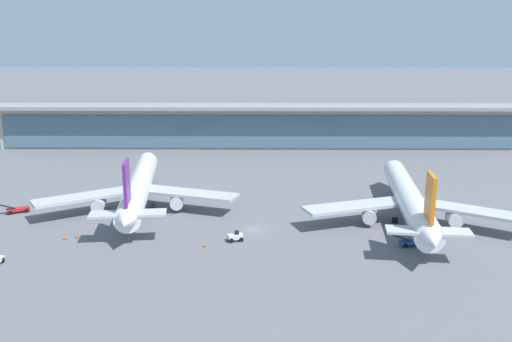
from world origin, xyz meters
TOP-DOWN VIEW (x-y plane):
  - ground_plane at (0.00, 0.00)m, footprint 1200.00×1200.00m
  - airliner_left_stand at (-26.60, 14.33)m, footprint 44.70×58.54m
  - airliner_centre_stand at (32.46, 5.48)m, footprint 44.78×58.57m
  - service_truck_near_nose_blue at (29.40, -8.47)m, footprint 6.93×2.60m
  - service_truck_under_wing_white at (-3.65, -6.41)m, footprint 3.23×2.47m
  - service_truck_mid_apron_red at (-53.19, 10.28)m, footprint 6.60×4.49m
  - terminal_building at (0.00, 84.15)m, footprint 183.60×12.80m
  - safety_cone_alpha at (-34.82, -4.84)m, footprint 0.62×0.62m
  - safety_cone_bravo at (-36.81, -5.81)m, footprint 0.62×0.62m
  - safety_cone_charlie at (-9.34, -9.34)m, footprint 0.62×0.62m

SIDE VIEW (x-z plane):
  - ground_plane at x=0.00m, z-range 0.00..0.00m
  - safety_cone_alpha at x=-34.82m, z-range -0.03..0.67m
  - safety_cone_bravo at x=-36.81m, z-range -0.03..0.67m
  - safety_cone_charlie at x=-9.34m, z-range -0.03..0.67m
  - service_truck_near_nose_blue at x=29.40m, z-range -0.54..2.16m
  - service_truck_mid_apron_red at x=-53.19m, z-range -0.54..2.16m
  - service_truck_under_wing_white at x=-3.65m, z-range -0.15..1.90m
  - airliner_left_stand at x=-26.60m, z-range -2.89..12.71m
  - airliner_centre_stand at x=32.46m, z-range -2.89..12.71m
  - terminal_building at x=0.00m, z-range 0.27..15.47m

